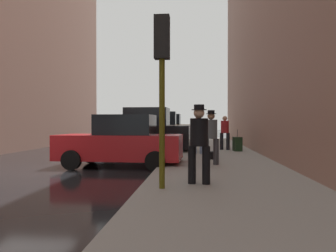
{
  "coord_description": "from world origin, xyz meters",
  "views": [
    {
      "loc": [
        5.22,
        -9.59,
        1.52
      ],
      "look_at": [
        3.85,
        6.11,
        1.36
      ],
      "focal_mm": 35.0,
      "sensor_mm": 36.0,
      "label": 1
    }
  ],
  "objects_px": {
    "pedestrian_with_beanie": "(211,134)",
    "parked_bronze_suv": "(166,128)",
    "parked_black_suv": "(144,133)",
    "rolling_suitcase": "(237,144)",
    "pedestrian_with_fedora": "(199,140)",
    "pedestrian_in_jeans": "(198,132)",
    "traffic_light": "(162,63)",
    "pedestrian_in_red_jacket": "(225,131)",
    "fire_hydrant": "(177,148)",
    "parked_white_van": "(158,130)",
    "duffel_bag": "(213,155)",
    "parked_red_hatchback": "(122,142)"
  },
  "relations": [
    {
      "from": "pedestrian_with_fedora",
      "to": "pedestrian_in_jeans",
      "type": "distance_m",
      "value": 7.11
    },
    {
      "from": "duffel_bag",
      "to": "pedestrian_with_beanie",
      "type": "bearing_deg",
      "value": -94.44
    },
    {
      "from": "parked_black_suv",
      "to": "parked_bronze_suv",
      "type": "relative_size",
      "value": 1.0
    },
    {
      "from": "parked_red_hatchback",
      "to": "parked_white_van",
      "type": "xyz_separation_m",
      "value": [
        -0.0,
        10.81,
        0.18
      ]
    },
    {
      "from": "traffic_light",
      "to": "duffel_bag",
      "type": "distance_m",
      "value": 6.32
    },
    {
      "from": "traffic_light",
      "to": "pedestrian_with_beanie",
      "type": "bearing_deg",
      "value": 73.16
    },
    {
      "from": "parked_black_suv",
      "to": "duffel_bag",
      "type": "xyz_separation_m",
      "value": [
        3.18,
        -3.52,
        -0.74
      ]
    },
    {
      "from": "fire_hydrant",
      "to": "pedestrian_with_fedora",
      "type": "xyz_separation_m",
      "value": [
        0.83,
        -5.58,
        0.64
      ]
    },
    {
      "from": "parked_red_hatchback",
      "to": "fire_hydrant",
      "type": "xyz_separation_m",
      "value": [
        1.8,
        1.86,
        -0.35
      ]
    },
    {
      "from": "fire_hydrant",
      "to": "pedestrian_in_red_jacket",
      "type": "relative_size",
      "value": 0.41
    },
    {
      "from": "pedestrian_with_fedora",
      "to": "pedestrian_in_jeans",
      "type": "relative_size",
      "value": 1.04
    },
    {
      "from": "parked_black_suv",
      "to": "fire_hydrant",
      "type": "xyz_separation_m",
      "value": [
        1.8,
        -3.04,
        -0.54
      ]
    },
    {
      "from": "pedestrian_in_jeans",
      "to": "duffel_bag",
      "type": "distance_m",
      "value": 2.23
    },
    {
      "from": "pedestrian_in_jeans",
      "to": "parked_black_suv",
      "type": "bearing_deg",
      "value": 150.36
    },
    {
      "from": "parked_white_van",
      "to": "pedestrian_with_beanie",
      "type": "bearing_deg",
      "value": -74.69
    },
    {
      "from": "traffic_light",
      "to": "duffel_bag",
      "type": "relative_size",
      "value": 8.18
    },
    {
      "from": "parked_red_hatchback",
      "to": "traffic_light",
      "type": "relative_size",
      "value": 1.18
    },
    {
      "from": "parked_red_hatchback",
      "to": "pedestrian_with_beanie",
      "type": "xyz_separation_m",
      "value": [
        3.05,
        -0.33,
        0.29
      ]
    },
    {
      "from": "pedestrian_in_red_jacket",
      "to": "pedestrian_with_fedora",
      "type": "bearing_deg",
      "value": -98.34
    },
    {
      "from": "parked_black_suv",
      "to": "parked_red_hatchback",
      "type": "bearing_deg",
      "value": -90.0
    },
    {
      "from": "pedestrian_in_red_jacket",
      "to": "duffel_bag",
      "type": "relative_size",
      "value": 3.89
    },
    {
      "from": "rolling_suitcase",
      "to": "duffel_bag",
      "type": "height_order",
      "value": "rolling_suitcase"
    },
    {
      "from": "pedestrian_in_jeans",
      "to": "duffel_bag",
      "type": "height_order",
      "value": "pedestrian_in_jeans"
    },
    {
      "from": "parked_black_suv",
      "to": "pedestrian_in_jeans",
      "type": "relative_size",
      "value": 2.72
    },
    {
      "from": "traffic_light",
      "to": "pedestrian_in_red_jacket",
      "type": "distance_m",
      "value": 10.31
    },
    {
      "from": "pedestrian_with_beanie",
      "to": "pedestrian_with_fedora",
      "type": "bearing_deg",
      "value": -97.05
    },
    {
      "from": "rolling_suitcase",
      "to": "parked_black_suv",
      "type": "bearing_deg",
      "value": -179.06
    },
    {
      "from": "parked_black_suv",
      "to": "rolling_suitcase",
      "type": "distance_m",
      "value": 4.58
    },
    {
      "from": "parked_white_van",
      "to": "pedestrian_in_jeans",
      "type": "distance_m",
      "value": 7.87
    },
    {
      "from": "parked_white_van",
      "to": "pedestrian_with_fedora",
      "type": "relative_size",
      "value": 2.61
    },
    {
      "from": "pedestrian_with_fedora",
      "to": "parked_red_hatchback",
      "type": "bearing_deg",
      "value": 125.27
    },
    {
      "from": "parked_red_hatchback",
      "to": "pedestrian_in_red_jacket",
      "type": "xyz_separation_m",
      "value": [
        4.0,
        5.67,
        0.26
      ]
    },
    {
      "from": "fire_hydrant",
      "to": "traffic_light",
      "type": "relative_size",
      "value": 0.2
    },
    {
      "from": "fire_hydrant",
      "to": "rolling_suitcase",
      "type": "bearing_deg",
      "value": 48.62
    },
    {
      "from": "pedestrian_in_jeans",
      "to": "pedestrian_with_beanie",
      "type": "height_order",
      "value": "pedestrian_with_beanie"
    },
    {
      "from": "rolling_suitcase",
      "to": "duffel_bag",
      "type": "bearing_deg",
      "value": -110.84
    },
    {
      "from": "parked_white_van",
      "to": "parked_bronze_suv",
      "type": "bearing_deg",
      "value": 90.0
    },
    {
      "from": "parked_red_hatchback",
      "to": "duffel_bag",
      "type": "bearing_deg",
      "value": 23.54
    },
    {
      "from": "traffic_light",
      "to": "pedestrian_in_red_jacket",
      "type": "height_order",
      "value": "traffic_light"
    },
    {
      "from": "parked_red_hatchback",
      "to": "pedestrian_in_red_jacket",
      "type": "height_order",
      "value": "pedestrian_in_red_jacket"
    },
    {
      "from": "parked_bronze_suv",
      "to": "pedestrian_with_fedora",
      "type": "bearing_deg",
      "value": -82.72
    },
    {
      "from": "traffic_light",
      "to": "parked_bronze_suv",
      "type": "bearing_deg",
      "value": 95.01
    },
    {
      "from": "parked_red_hatchback",
      "to": "parked_black_suv",
      "type": "height_order",
      "value": "parked_black_suv"
    },
    {
      "from": "parked_white_van",
      "to": "traffic_light",
      "type": "relative_size",
      "value": 1.29
    },
    {
      "from": "pedestrian_with_beanie",
      "to": "parked_bronze_suv",
      "type": "bearing_deg",
      "value": 100.05
    },
    {
      "from": "rolling_suitcase",
      "to": "pedestrian_in_red_jacket",
      "type": "bearing_deg",
      "value": 128.21
    },
    {
      "from": "parked_bronze_suv",
      "to": "pedestrian_in_jeans",
      "type": "height_order",
      "value": "parked_bronze_suv"
    },
    {
      "from": "parked_red_hatchback",
      "to": "duffel_bag",
      "type": "relative_size",
      "value": 9.66
    },
    {
      "from": "pedestrian_with_fedora",
      "to": "rolling_suitcase",
      "type": "bearing_deg",
      "value": 77.55
    },
    {
      "from": "fire_hydrant",
      "to": "rolling_suitcase",
      "type": "relative_size",
      "value": 0.68
    }
  ]
}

